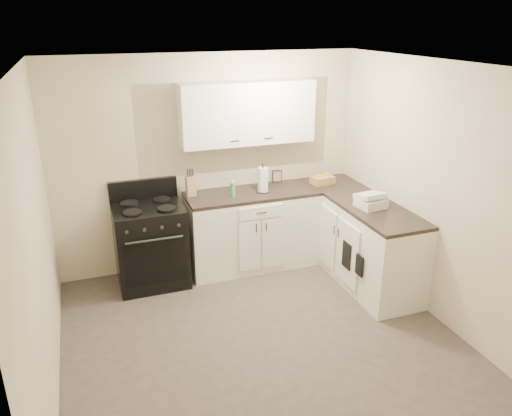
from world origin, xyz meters
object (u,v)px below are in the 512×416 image
object	(u,v)px
stove	(151,245)
paper_towel	(263,180)
wicker_basket	(322,180)
countertop_grill	(371,203)
knife_block	(191,186)

from	to	relation	value
stove	paper_towel	world-z (taller)	paper_towel
wicker_basket	countertop_grill	xyz separation A→B (m)	(0.12, -0.91, 0.00)
paper_towel	wicker_basket	distance (m)	0.80
wicker_basket	countertop_grill	distance (m)	0.91
stove	knife_block	xyz separation A→B (m)	(0.52, 0.15, 0.59)
stove	countertop_grill	distance (m)	2.47
knife_block	wicker_basket	distance (m)	1.62
knife_block	countertop_grill	world-z (taller)	knife_block
knife_block	wicker_basket	xyz separation A→B (m)	(1.62, -0.11, -0.07)
stove	knife_block	bearing A→B (deg)	15.93
knife_block	countertop_grill	xyz separation A→B (m)	(1.73, -1.02, -0.06)
wicker_basket	knife_block	bearing A→B (deg)	176.11
knife_block	wicker_basket	world-z (taller)	knife_block
stove	knife_block	size ratio (longest dim) A/B	4.04
countertop_grill	stove	bearing A→B (deg)	152.52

